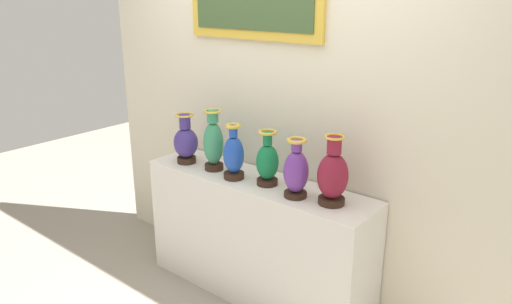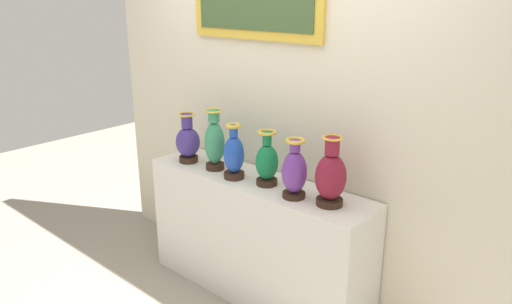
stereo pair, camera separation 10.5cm
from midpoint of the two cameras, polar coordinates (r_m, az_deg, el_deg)
name	(u,v)px [view 1 (the left image)]	position (r m, az deg, el deg)	size (l,w,h in m)	color
ground_plane	(256,293)	(3.62, -0.87, -16.23)	(9.29, 9.29, 0.00)	gray
display_shelf	(256,238)	(3.39, -0.90, -10.14)	(1.68, 0.42, 0.88)	silver
back_wall	(281,70)	(3.23, 2.00, 9.60)	(3.29, 0.14, 3.10)	beige
vase_indigo	(186,142)	(3.52, -9.11, 1.17)	(0.17, 0.17, 0.36)	#382319
vase_jade	(213,143)	(3.34, -5.94, 1.05)	(0.14, 0.14, 0.42)	#382319
vase_sapphire	(234,155)	(3.18, -3.59, -0.40)	(0.14, 0.14, 0.37)	#382319
vase_emerald	(267,162)	(3.07, 0.37, -1.19)	(0.14, 0.14, 0.36)	#382319
vase_violet	(296,171)	(2.89, 3.69, -2.29)	(0.15, 0.15, 0.37)	#382319
vase_burgundy	(333,176)	(2.81, 7.96, -2.77)	(0.18, 0.18, 0.42)	#382319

